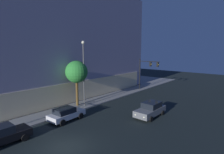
% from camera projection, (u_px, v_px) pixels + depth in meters
% --- Properties ---
extents(ground_plane, '(120.00, 120.00, 0.00)m').
position_uv_depth(ground_plane, '(65.00, 148.00, 15.32)').
color(ground_plane, black).
extents(modern_building, '(31.84, 31.32, 21.29)m').
position_uv_depth(modern_building, '(41.00, 38.00, 39.06)').
color(modern_building, '#4C4C51').
rests_on(modern_building, ground).
extents(traffic_light_far_corner, '(0.34, 4.42, 6.19)m').
position_uv_depth(traffic_light_far_corner, '(147.00, 68.00, 35.83)').
color(traffic_light_far_corner, black).
rests_on(traffic_light_far_corner, sidewalk_corner).
extents(street_lamp_sidewalk, '(0.44, 0.44, 9.20)m').
position_uv_depth(street_lamp_sidewalk, '(84.00, 67.00, 25.47)').
color(street_lamp_sidewalk, '#505050').
rests_on(street_lamp_sidewalk, sidewalk_corner).
extents(sidewalk_tree, '(3.16, 3.16, 6.48)m').
position_uv_depth(sidewalk_tree, '(77.00, 72.00, 25.81)').
color(sidewalk_tree, brown).
rests_on(sidewalk_tree, sidewalk_corner).
extents(car_black, '(4.12, 2.08, 1.66)m').
position_uv_depth(car_black, '(4.00, 135.00, 15.92)').
color(car_black, black).
rests_on(car_black, ground).
extents(car_white, '(4.34, 2.27, 1.54)m').
position_uv_depth(car_white, '(66.00, 114.00, 21.13)').
color(car_white, silver).
rests_on(car_white, ground).
extents(car_grey, '(4.72, 2.23, 1.74)m').
position_uv_depth(car_grey, '(150.00, 109.00, 22.48)').
color(car_grey, slate).
rests_on(car_grey, ground).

